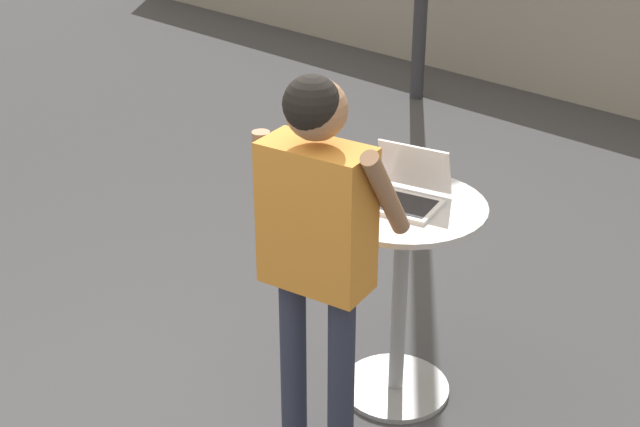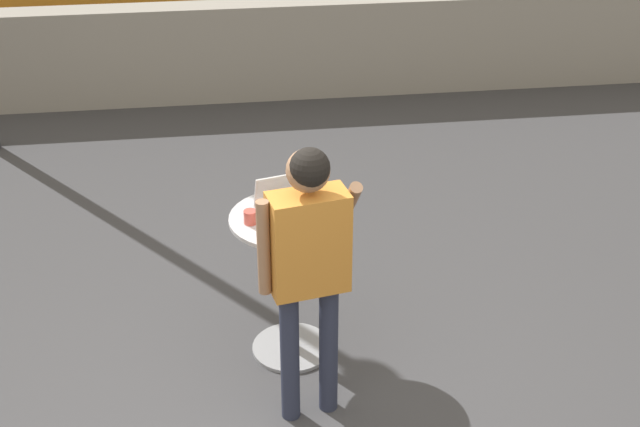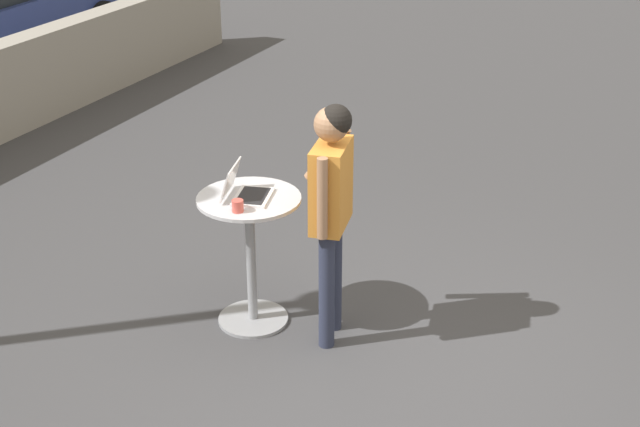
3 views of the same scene
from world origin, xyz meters
name	(u,v)px [view 2 (image 2 of 3)]	position (x,y,z in m)	size (l,w,h in m)	color
pavement_kerb	(218,52)	(0.00, 5.50, 0.51)	(14.27, 0.35, 1.02)	gray
cafe_table	(290,268)	(0.31, 1.08, 0.63)	(0.73, 0.73, 1.00)	gray
laptop	(286,208)	(0.30, 1.11, 1.05)	(0.40, 0.38, 0.24)	silver
coffee_mug	(251,217)	(0.08, 1.04, 1.04)	(0.11, 0.08, 0.08)	#C14C42
standing_person	(308,252)	(0.36, 0.48, 1.11)	(0.57, 0.44, 1.74)	#282D42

